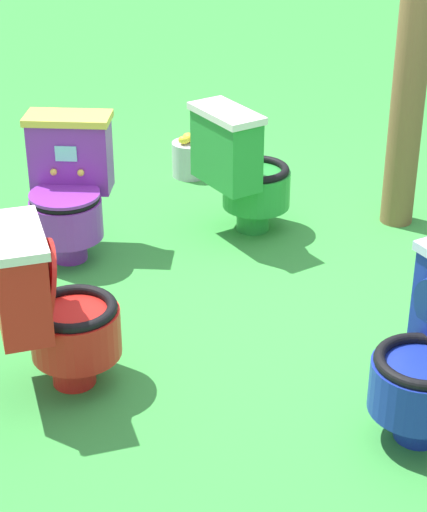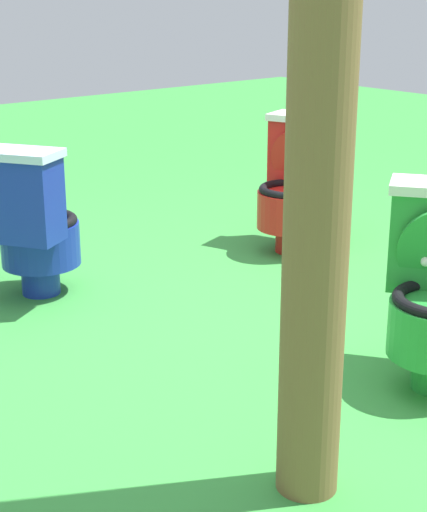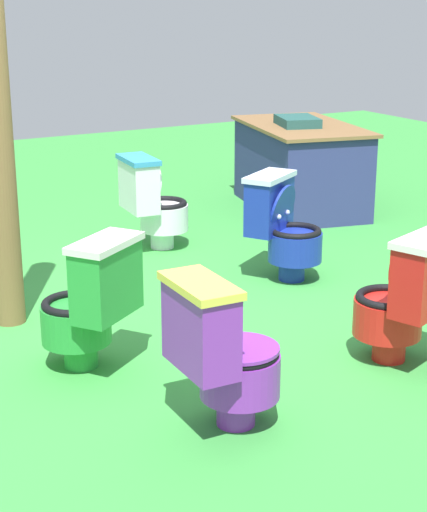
# 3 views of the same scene
# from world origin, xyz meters

# --- Properties ---
(ground) EXTENTS (14.00, 14.00, 0.00)m
(ground) POSITION_xyz_m (0.00, 0.00, 0.00)
(ground) COLOR green
(toilet_red) EXTENTS (0.60, 0.54, 0.73)m
(toilet_red) POSITION_xyz_m (1.02, 0.74, 0.37)
(toilet_red) COLOR red
(toilet_red) RESTS_ON ground
(toilet_blue) EXTENTS (0.63, 0.60, 0.73)m
(toilet_blue) POSITION_xyz_m (-0.48, 0.98, 0.37)
(toilet_blue) COLOR #192D9E
(toilet_blue) RESTS_ON ground
(wooden_post) EXTENTS (0.18, 0.18, 2.21)m
(wooden_post) POSITION_xyz_m (-0.60, -0.91, 1.10)
(wooden_post) COLOR brown
(wooden_post) RESTS_ON ground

